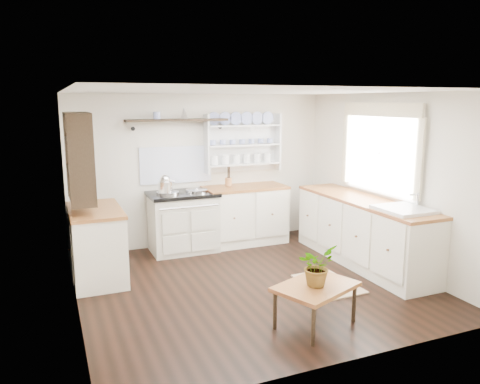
{
  "coord_description": "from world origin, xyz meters",
  "views": [
    {
      "loc": [
        -2.19,
        -4.92,
        2.19
      ],
      "look_at": [
        -0.04,
        0.25,
        1.1
      ],
      "focal_mm": 35.0,
      "sensor_mm": 36.0,
      "label": 1
    }
  ],
  "objects": [
    {
      "name": "floor_rug",
      "position": [
        0.86,
        -0.38,
        0.01
      ],
      "size": [
        0.58,
        0.87,
        0.02
      ],
      "primitive_type": "cube",
      "rotation": [
        0.0,
        0.0,
        0.03
      ],
      "color": "#977D58",
      "rests_on": "floor"
    },
    {
      "name": "plate_rack",
      "position": [
        0.65,
        1.86,
        1.56
      ],
      "size": [
        1.2,
        0.22,
        0.9
      ],
      "color": "white",
      "rests_on": "wall_back"
    },
    {
      "name": "wall_back",
      "position": [
        0.0,
        1.9,
        1.15
      ],
      "size": [
        4.0,
        0.02,
        2.3
      ],
      "primitive_type": "cube",
      "color": "beige",
      "rests_on": "ground"
    },
    {
      "name": "utensil_crock",
      "position": [
        0.36,
        1.68,
        0.97
      ],
      "size": [
        0.11,
        0.11,
        0.12
      ],
      "primitive_type": "cylinder",
      "color": "#A36A3B",
      "rests_on": "back_cabinets"
    },
    {
      "name": "left_cabinets",
      "position": [
        -1.7,
        0.9,
        0.46
      ],
      "size": [
        0.62,
        1.13,
        0.9
      ],
      "color": "white",
      "rests_on": "floor"
    },
    {
      "name": "wall_right",
      "position": [
        2.0,
        0.0,
        1.15
      ],
      "size": [
        0.02,
        3.8,
        2.3
      ],
      "primitive_type": "cube",
      "color": "beige",
      "rests_on": "ground"
    },
    {
      "name": "right_cabinets",
      "position": [
        1.7,
        0.1,
        0.46
      ],
      "size": [
        0.62,
        2.43,
        0.9
      ],
      "color": "white",
      "rests_on": "floor"
    },
    {
      "name": "high_shelf",
      "position": [
        -0.4,
        1.78,
        1.91
      ],
      "size": [
        1.5,
        0.29,
        0.16
      ],
      "color": "black",
      "rests_on": "wall_back"
    },
    {
      "name": "back_cabinets",
      "position": [
        0.6,
        1.6,
        0.46
      ],
      "size": [
        1.27,
        0.63,
        0.9
      ],
      "color": "white",
      "rests_on": "floor"
    },
    {
      "name": "floor",
      "position": [
        0.0,
        0.0,
        0.0
      ],
      "size": [
        4.0,
        3.8,
        0.01
      ],
      "primitive_type": "cube",
      "color": "black",
      "rests_on": "ground"
    },
    {
      "name": "window",
      "position": [
        1.95,
        0.15,
        1.56
      ],
      "size": [
        0.08,
        1.55,
        1.22
      ],
      "color": "white",
      "rests_on": "wall_right"
    },
    {
      "name": "left_shelving",
      "position": [
        -1.84,
        0.9,
        1.55
      ],
      "size": [
        0.28,
        0.8,
        1.05
      ],
      "primitive_type": "cube",
      "color": "black",
      "rests_on": "wall_left"
    },
    {
      "name": "wall_left",
      "position": [
        -2.0,
        0.0,
        1.15
      ],
      "size": [
        0.02,
        3.8,
        2.3
      ],
      "primitive_type": "cube",
      "color": "beige",
      "rests_on": "ground"
    },
    {
      "name": "center_table",
      "position": [
        0.15,
        -1.22,
        0.38
      ],
      "size": [
        0.93,
        0.81,
        0.42
      ],
      "rotation": [
        0.0,
        0.0,
        0.39
      ],
      "color": "brown",
      "rests_on": "floor"
    },
    {
      "name": "potted_plant",
      "position": [
        0.15,
        -1.22,
        0.62
      ],
      "size": [
        0.46,
        0.44,
        0.4
      ],
      "primitive_type": "imported",
      "rotation": [
        0.0,
        0.0,
        0.46
      ],
      "color": "#3F7233",
      "rests_on": "center_table"
    },
    {
      "name": "aga_cooker",
      "position": [
        -0.41,
        1.57,
        0.45
      ],
      "size": [
        0.99,
        0.69,
        0.91
      ],
      "color": "beige",
      "rests_on": "floor"
    },
    {
      "name": "kettle",
      "position": [
        -0.69,
        1.45,
        1.05
      ],
      "size": [
        0.2,
        0.2,
        0.24
      ],
      "primitive_type": null,
      "color": "silver",
      "rests_on": "aga_cooker"
    },
    {
      "name": "belfast_sink",
      "position": [
        1.7,
        -0.65,
        0.8
      ],
      "size": [
        0.55,
        0.6,
        0.45
      ],
      "color": "white",
      "rests_on": "right_cabinets"
    },
    {
      "name": "ceiling",
      "position": [
        0.0,
        0.0,
        2.3
      ],
      "size": [
        4.0,
        3.8,
        0.01
      ],
      "primitive_type": "cube",
      "color": "white",
      "rests_on": "wall_back"
    }
  ]
}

